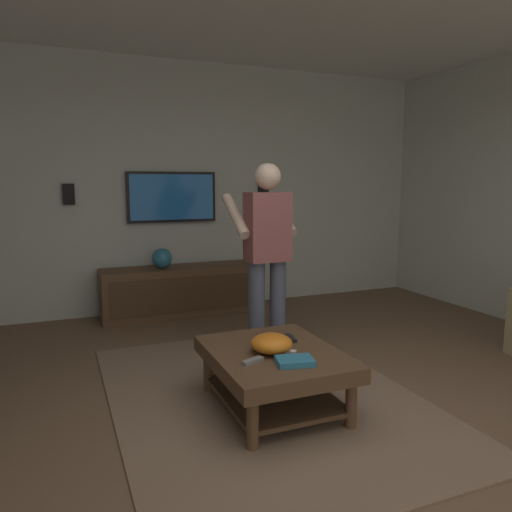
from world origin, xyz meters
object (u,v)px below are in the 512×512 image
wall_speaker_right (69,194)px  person_standing (267,248)px  coffee_table (274,366)px  remote_black (291,338)px  tv (172,197)px  book (295,361)px  wall_speaker_left (263,191)px  media_console (179,291)px  remote_white (284,352)px  remote_grey (253,361)px  vase_round (162,258)px  bowl (271,343)px

wall_speaker_right → person_standing: bearing=-139.9°
coffee_table → remote_black: 0.27m
tv → remote_black: size_ratio=6.75×
book → wall_speaker_left: size_ratio=1.00×
person_standing → wall_speaker_left: 1.98m
media_console → remote_white: size_ratio=11.33×
person_standing → remote_grey: bearing=151.2°
remote_black → vase_round: bearing=-160.4°
tv → remote_black: bearing=4.8°
wall_speaker_left → wall_speaker_right: wall_speaker_left is taller
media_console → wall_speaker_left: wall_speaker_left is taller
tv → remote_grey: size_ratio=6.75×
tv → book: bearing=0.7°
remote_black → wall_speaker_left: 2.95m
book → vase_round: bearing=106.4°
vase_round → remote_black: bearing=-170.3°
media_console → vase_round: (-0.02, 0.19, 0.39)m
bowl → vase_round: size_ratio=1.22×
coffee_table → remote_white: 0.14m
wall_speaker_left → book: bearing=160.2°
remote_black → wall_speaker_left: bearing=170.6°
tv → person_standing: size_ratio=0.62×
tv → wall_speaker_left: (0.01, -1.14, 0.06)m
remote_black → vase_round: size_ratio=0.68×
tv → wall_speaker_left: bearing=90.7°
person_standing → vase_round: (1.52, 0.59, -0.27)m
media_console → book: size_ratio=7.73×
remote_black → remote_grey: same height
coffee_table → remote_white: bearing=-153.4°
person_standing → book: (-1.26, 0.37, -0.51)m
tv → person_standing: person_standing is taller
book → vase_round: 2.80m
remote_grey → wall_speaker_left: size_ratio=0.68×
remote_white → remote_grey: bearing=-123.8°
media_console → bowl: 2.57m
tv → remote_black: tv is taller
remote_black → wall_speaker_right: bearing=-143.5°
remote_grey → wall_speaker_left: wall_speaker_left is taller
person_standing → remote_grey: 1.40m
bowl → book: bowl is taller
remote_white → remote_black: bearing=94.1°
tv → wall_speaker_right: bearing=-90.7°
media_console → tv: tv is taller
vase_round → remote_grey: bearing=179.9°
remote_black → wall_speaker_right: wall_speaker_right is taller
person_standing → bowl: person_standing is taller
bowl → remote_grey: size_ratio=1.79×
tv → person_standing: 1.86m
coffee_table → remote_black: bearing=-52.2°
remote_grey → book: bearing=131.2°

